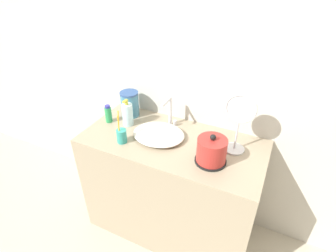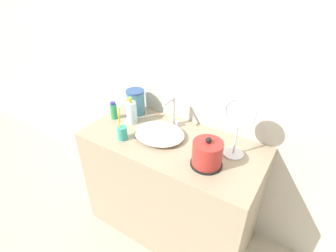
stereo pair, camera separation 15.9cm
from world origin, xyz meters
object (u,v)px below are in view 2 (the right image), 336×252
at_px(faucet, 173,111).
at_px(electric_kettle, 207,155).
at_px(water_pitcher, 136,102).
at_px(toothbrush_cup, 122,132).
at_px(shampoo_bottle, 114,111).
at_px(vanity_mirror, 238,125).
at_px(lotion_bottle, 132,112).

bearing_deg(faucet, electric_kettle, -33.37).
bearing_deg(electric_kettle, water_pitcher, 160.08).
height_order(faucet, toothbrush_cup, toothbrush_cup).
relative_size(shampoo_bottle, vanity_mirror, 0.35).
bearing_deg(vanity_mirror, lotion_bottle, -177.24).
bearing_deg(lotion_bottle, electric_kettle, -11.87).
distance_m(faucet, lotion_bottle, 0.29).
distance_m(electric_kettle, water_pitcher, 0.73).
bearing_deg(faucet, lotion_bottle, -157.58).
bearing_deg(water_pitcher, electric_kettle, -19.92).
height_order(electric_kettle, lotion_bottle, lotion_bottle).
bearing_deg(vanity_mirror, shampoo_bottle, -175.98).
bearing_deg(electric_kettle, lotion_bottle, 168.13).
height_order(toothbrush_cup, lotion_bottle, toothbrush_cup).
relative_size(toothbrush_cup, lotion_bottle, 1.11).
distance_m(faucet, toothbrush_cup, 0.36).
height_order(electric_kettle, water_pitcher, same).
height_order(toothbrush_cup, water_pitcher, toothbrush_cup).
bearing_deg(vanity_mirror, faucet, 170.86).
relative_size(vanity_mirror, water_pitcher, 1.99).
height_order(shampoo_bottle, vanity_mirror, vanity_mirror).
bearing_deg(lotion_bottle, water_pitcher, 115.49).
distance_m(electric_kettle, toothbrush_cup, 0.55).
bearing_deg(lotion_bottle, faucet, 22.42).
bearing_deg(water_pitcher, faucet, -1.26).
bearing_deg(faucet, water_pitcher, 178.74).
xyz_separation_m(faucet, lotion_bottle, (-0.26, -0.11, -0.04)).
bearing_deg(shampoo_bottle, lotion_bottle, 10.39).
relative_size(faucet, water_pitcher, 1.15).
bearing_deg(faucet, vanity_mirror, -9.14).
relative_size(electric_kettle, lotion_bottle, 0.96).
bearing_deg(toothbrush_cup, electric_kettle, 5.94).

